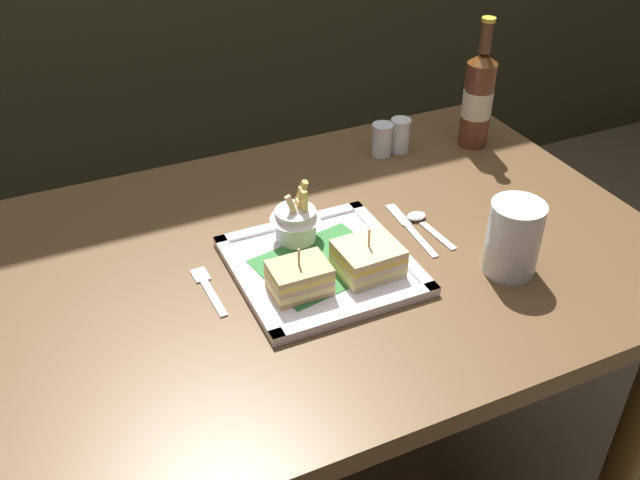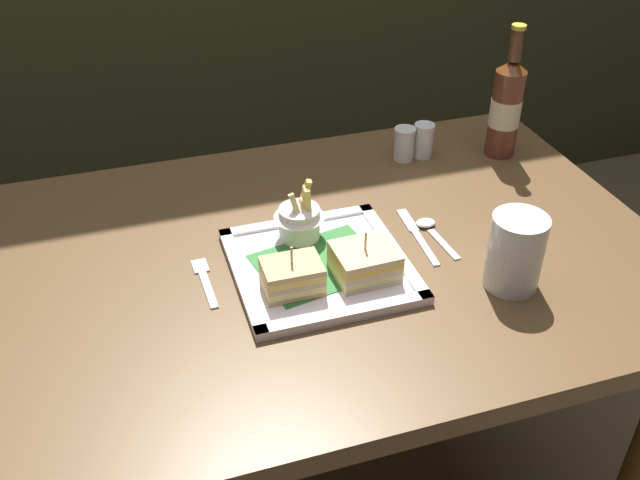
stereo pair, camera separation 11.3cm
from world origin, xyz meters
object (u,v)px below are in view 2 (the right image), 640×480
(dining_table, at_px, (320,303))
(sandwich_half_left, at_px, (292,276))
(fries_cup, at_px, (299,217))
(pepper_shaker, at_px, (423,142))
(spoon, at_px, (430,228))
(fork, at_px, (205,279))
(square_plate, at_px, (320,266))
(knife, at_px, (416,234))
(water_glass, at_px, (514,256))
(sandwich_half_right, at_px, (365,262))
(salt_shaker, at_px, (404,146))
(beer_bottle, at_px, (506,107))

(dining_table, relative_size, sandwich_half_left, 12.86)
(fries_cup, height_order, pepper_shaker, fries_cup)
(fries_cup, height_order, spoon, fries_cup)
(dining_table, xyz_separation_m, fries_cup, (-0.02, 0.04, 0.16))
(fries_cup, height_order, fork, fries_cup)
(spoon, bearing_deg, square_plate, -167.64)
(spoon, height_order, pepper_shaker, pepper_shaker)
(sandwich_half_left, distance_m, knife, 0.27)
(dining_table, bearing_deg, water_glass, -33.83)
(fries_cup, relative_size, fork, 0.86)
(sandwich_half_left, distance_m, water_glass, 0.34)
(fries_cup, bearing_deg, sandwich_half_right, -62.81)
(water_glass, height_order, salt_shaker, water_glass)
(fork, bearing_deg, sandwich_half_left, -31.37)
(beer_bottle, relative_size, knife, 1.55)
(sandwich_half_left, xyz_separation_m, spoon, (0.27, 0.09, -0.03))
(fries_cup, distance_m, salt_shaker, 0.36)
(sandwich_half_left, xyz_separation_m, fork, (-0.12, 0.07, -0.03))
(sandwich_half_right, distance_m, water_glass, 0.23)
(pepper_shaker, bearing_deg, knife, -116.42)
(sandwich_half_left, bearing_deg, dining_table, 51.46)
(fries_cup, bearing_deg, knife, -11.32)
(fork, height_order, salt_shaker, salt_shaker)
(square_plate, xyz_separation_m, knife, (0.19, 0.04, -0.00))
(beer_bottle, xyz_separation_m, spoon, (-0.26, -0.22, -0.10))
(dining_table, xyz_separation_m, salt_shaker, (0.26, 0.25, 0.14))
(fries_cup, bearing_deg, sandwich_half_left, -110.88)
(dining_table, xyz_separation_m, water_glass, (0.26, -0.17, 0.17))
(dining_table, bearing_deg, spoon, 0.30)
(fork, xyz_separation_m, salt_shaker, (0.45, 0.27, 0.03))
(fries_cup, relative_size, salt_shaker, 1.63)
(sandwich_half_left, distance_m, pepper_shaker, 0.51)
(square_plate, bearing_deg, pepper_shaker, 43.56)
(square_plate, xyz_separation_m, water_glass, (0.27, -0.13, 0.05))
(sandwich_half_left, height_order, salt_shaker, sandwich_half_left)
(spoon, bearing_deg, salt_shaker, 77.14)
(sandwich_half_right, distance_m, knife, 0.16)
(water_glass, bearing_deg, sandwich_half_right, 159.98)
(fork, bearing_deg, beer_bottle, 19.88)
(sandwich_half_left, distance_m, salt_shaker, 0.48)
(sandwich_half_left, distance_m, sandwich_half_right, 0.12)
(fries_cup, distance_m, beer_bottle, 0.52)
(spoon, bearing_deg, pepper_shaker, 68.43)
(dining_table, bearing_deg, pepper_shaker, 40.29)
(sandwich_half_left, bearing_deg, water_glass, -13.26)
(dining_table, xyz_separation_m, sandwich_half_right, (0.04, -0.09, 0.15))
(water_glass, xyz_separation_m, salt_shaker, (0.00, 0.43, -0.02))
(fries_cup, xyz_separation_m, salt_shaker, (0.28, 0.22, -0.02))
(knife, relative_size, spoon, 1.40)
(water_glass, relative_size, fork, 0.95)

